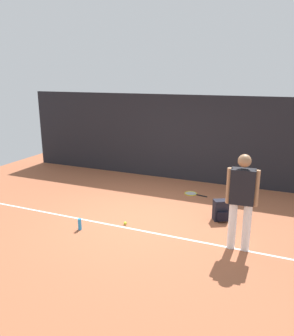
# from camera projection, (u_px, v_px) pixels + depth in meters

# --- Properties ---
(ground_plane) EXTENTS (12.00, 12.00, 0.00)m
(ground_plane) POSITION_uv_depth(u_px,v_px,m) (140.00, 218.00, 7.14)
(ground_plane) COLOR #9E5638
(back_fence) EXTENTS (10.00, 0.10, 2.42)m
(back_fence) POSITION_uv_depth(u_px,v_px,m) (183.00, 138.00, 9.47)
(back_fence) COLOR black
(back_fence) RESTS_ON ground
(court_line) EXTENTS (9.00, 0.05, 0.00)m
(court_line) POSITION_uv_depth(u_px,v_px,m) (128.00, 228.00, 6.65)
(court_line) COLOR white
(court_line) RESTS_ON ground
(tennis_player) EXTENTS (0.53, 0.25, 1.70)m
(tennis_player) POSITION_uv_depth(u_px,v_px,m) (242.00, 197.00, 5.61)
(tennis_player) COLOR white
(tennis_player) RESTS_ON ground
(tennis_racket) EXTENTS (0.63, 0.38, 0.03)m
(tennis_racket) POSITION_uv_depth(u_px,v_px,m) (192.00, 194.00, 8.55)
(tennis_racket) COLOR black
(tennis_racket) RESTS_ON ground
(backpack) EXTENTS (0.36, 0.37, 0.44)m
(backpack) POSITION_uv_depth(u_px,v_px,m) (221.00, 211.00, 6.97)
(backpack) COLOR black
(backpack) RESTS_ON ground
(tennis_ball_near_player) EXTENTS (0.07, 0.07, 0.07)m
(tennis_ball_near_player) POSITION_uv_depth(u_px,v_px,m) (125.00, 223.00, 6.80)
(tennis_ball_near_player) COLOR #CCE033
(tennis_ball_near_player) RESTS_ON ground
(water_bottle) EXTENTS (0.07, 0.07, 0.23)m
(water_bottle) POSITION_uv_depth(u_px,v_px,m) (80.00, 224.00, 6.56)
(water_bottle) COLOR #268CD8
(water_bottle) RESTS_ON ground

